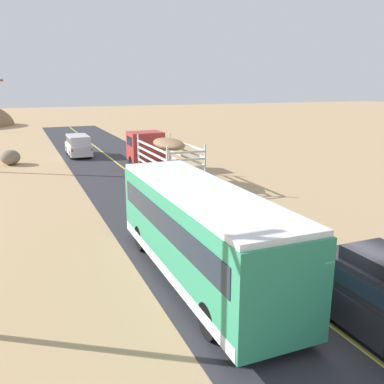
# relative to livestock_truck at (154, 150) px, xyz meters

# --- Properties ---
(ground_plane) EXTENTS (240.00, 240.00, 0.00)m
(ground_plane) POSITION_rel_livestock_truck_xyz_m (-1.54, -20.67, -1.79)
(ground_plane) COLOR tan
(road_surface) EXTENTS (8.00, 120.00, 0.02)m
(road_surface) POSITION_rel_livestock_truck_xyz_m (-1.54, -20.67, -1.78)
(road_surface) COLOR #2D2D33
(road_surface) RESTS_ON ground
(road_centre_line) EXTENTS (0.16, 117.60, 0.00)m
(road_centre_line) POSITION_rel_livestock_truck_xyz_m (-1.54, -20.67, -1.77)
(road_centre_line) COLOR #D8CC4C
(road_centre_line) RESTS_ON road_surface
(livestock_truck) EXTENTS (2.53, 9.70, 3.02)m
(livestock_truck) POSITION_rel_livestock_truck_xyz_m (0.00, 0.00, 0.00)
(livestock_truck) COLOR #B2332D
(livestock_truck) RESTS_ON road_surface
(bus) EXTENTS (2.54, 10.00, 3.21)m
(bus) POSITION_rel_livestock_truck_xyz_m (-3.76, -16.90, -0.04)
(bus) COLOR #2D8C66
(bus) RESTS_ON road_surface
(car_far) EXTENTS (1.90, 4.62, 1.93)m
(car_far) POSITION_rel_livestock_truck_xyz_m (-3.99, 10.36, -0.70)
(car_far) COLOR silver
(car_far) RESTS_ON road_surface
(boulder_near_shoulder) EXTENTS (1.57, 1.86, 1.22)m
(boulder_near_shoulder) POSITION_rel_livestock_truck_xyz_m (-9.79, 8.35, -1.18)
(boulder_near_shoulder) COLOR #756656
(boulder_near_shoulder) RESTS_ON ground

